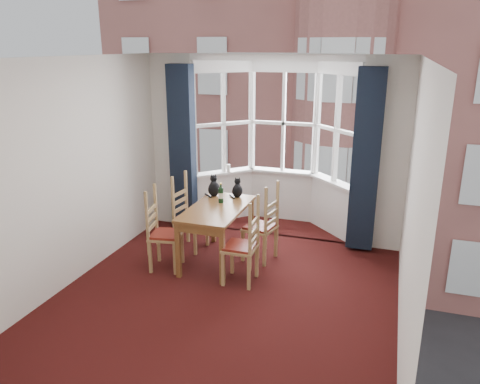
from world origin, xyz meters
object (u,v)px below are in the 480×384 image
at_px(chair_left_near, 159,235).
at_px(chair_right_far, 266,229).
at_px(chair_right_near, 247,248).
at_px(cat_left, 214,188).
at_px(chair_left_far, 186,218).
at_px(candle_tall, 228,168).
at_px(dining_table, 217,215).
at_px(wine_bottle, 221,194).
at_px(cat_right, 237,190).

distance_m(chair_left_near, chair_right_far, 1.47).
xyz_separation_m(chair_right_near, cat_left, (-0.81, 0.94, 0.45)).
distance_m(chair_left_far, candle_tall, 1.37).
distance_m(chair_left_near, chair_right_near, 1.26).
bearing_deg(cat_left, candle_tall, 98.68).
distance_m(dining_table, chair_right_far, 0.71).
bearing_deg(candle_tall, cat_left, -81.32).
bearing_deg(cat_left, chair_left_near, -116.48).
relative_size(cat_left, wine_bottle, 1.12).
height_order(cat_left, wine_bottle, cat_left).
relative_size(dining_table, candle_tall, 10.36).
height_order(dining_table, cat_right, cat_right).
relative_size(chair_left_far, cat_right, 3.20).
distance_m(chair_left_far, cat_right, 0.89).
distance_m(chair_left_far, chair_right_far, 1.25).
xyz_separation_m(dining_table, chair_right_far, (0.63, 0.24, -0.22)).
xyz_separation_m(chair_left_far, chair_right_far, (1.25, -0.06, 0.00)).
bearing_deg(candle_tall, cat_right, -63.82).
xyz_separation_m(chair_right_far, wine_bottle, (-0.65, -0.04, 0.46)).
xyz_separation_m(chair_left_near, cat_right, (0.79, 0.95, 0.44)).
bearing_deg(cat_right, chair_left_near, -129.76).
distance_m(chair_right_near, chair_right_far, 0.70).
distance_m(wine_bottle, candle_tall, 1.41).
height_order(chair_left_far, cat_right, cat_right).
bearing_deg(cat_right, candle_tall, 116.18).
distance_m(chair_right_near, cat_left, 1.32).
relative_size(chair_right_near, candle_tall, 7.17).
bearing_deg(chair_left_near, cat_left, 63.52).
height_order(chair_right_far, cat_left, cat_left).
relative_size(chair_left_far, candle_tall, 7.17).
height_order(dining_table, chair_right_near, chair_right_near).
bearing_deg(dining_table, chair_left_near, -147.54).
height_order(cat_right, wine_bottle, wine_bottle).
bearing_deg(wine_bottle, dining_table, -85.40).
height_order(chair_left_near, candle_tall, candle_tall).
xyz_separation_m(chair_right_near, chair_right_far, (0.05, 0.70, 0.00)).
relative_size(cat_left, cat_right, 1.12).
xyz_separation_m(chair_right_near, cat_right, (-0.46, 0.99, 0.44)).
relative_size(chair_right_far, candle_tall, 7.17).
height_order(dining_table, candle_tall, candle_tall).
height_order(dining_table, wine_bottle, wine_bottle).
xyz_separation_m(chair_left_far, candle_tall, (0.22, 1.27, 0.46)).
relative_size(chair_left_far, wine_bottle, 3.21).
height_order(wine_bottle, candle_tall, wine_bottle).
bearing_deg(chair_left_near, wine_bottle, 43.77).
height_order(chair_left_far, chair_right_near, same).
xyz_separation_m(cat_left, wine_bottle, (0.21, -0.27, 0.00)).
bearing_deg(chair_right_near, chair_left_near, 178.40).
height_order(chair_right_far, wine_bottle, wine_bottle).
height_order(chair_left_far, cat_left, cat_left).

